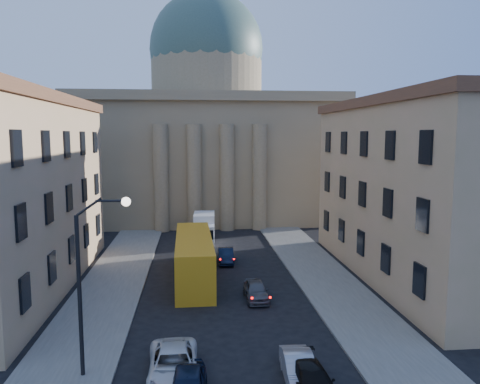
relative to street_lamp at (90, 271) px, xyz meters
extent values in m
cube|color=#5D5A55|center=(-1.53, 10.00, -5.21)|extent=(5.00, 60.00, 0.15)
cube|color=#5D5A55|center=(15.47, 10.00, -5.21)|extent=(5.00, 60.00, 0.15)
cube|color=#806D4E|center=(6.97, 48.00, 2.71)|extent=(34.00, 26.00, 16.00)
cube|color=#806D4E|center=(6.97, 48.00, 11.11)|extent=(35.50, 27.50, 1.20)
cylinder|color=#806D4E|center=(6.97, 48.00, 14.71)|extent=(16.00, 16.00, 8.00)
sphere|color=#486255|center=(6.97, 48.00, 18.71)|extent=(16.40, 16.40, 16.40)
cube|color=#806D4E|center=(-14.03, 46.00, 0.21)|extent=(13.00, 13.00, 11.00)
cone|color=#533323|center=(-14.03, 46.00, 7.71)|extent=(26.02, 26.02, 4.00)
cube|color=#806D4E|center=(27.97, 46.00, 0.21)|extent=(13.00, 13.00, 11.00)
cone|color=#533323|center=(27.97, 46.00, 7.71)|extent=(26.02, 26.02, 4.00)
cylinder|color=#806D4E|center=(0.97, 34.80, 1.21)|extent=(1.80, 1.80, 13.00)
cylinder|color=#806D4E|center=(4.97, 34.80, 1.21)|extent=(1.80, 1.80, 13.00)
cylinder|color=#806D4E|center=(8.97, 34.80, 1.21)|extent=(1.80, 1.80, 13.00)
cylinder|color=#806D4E|center=(12.97, 34.80, 1.21)|extent=(1.80, 1.80, 13.00)
cube|color=tan|center=(23.97, 14.00, 1.71)|extent=(11.00, 26.00, 14.00)
cube|color=#533323|center=(23.97, 14.00, 9.01)|extent=(11.60, 26.60, 0.80)
cylinder|color=black|center=(-0.53, 0.00, -1.29)|extent=(0.20, 0.20, 8.00)
cylinder|color=black|center=(0.02, 0.00, 3.06)|extent=(1.30, 0.12, 0.96)
cylinder|color=black|center=(1.02, 0.00, 3.36)|extent=(1.30, 0.12, 0.12)
sphere|color=white|center=(1.77, 0.00, 3.31)|extent=(0.44, 0.44, 0.44)
imported|color=#93959A|center=(9.81, -1.45, -4.62)|extent=(1.59, 4.09, 1.33)
imported|color=silver|center=(3.87, -0.61, -4.56)|extent=(2.62, 5.33, 1.46)
imported|color=black|center=(10.17, -2.59, -4.64)|extent=(2.11, 4.56, 1.29)
imported|color=#4E4E53|center=(9.26, 9.95, -4.62)|extent=(1.65, 3.96, 1.34)
imported|color=black|center=(7.78, 19.88, -4.64)|extent=(1.43, 3.95, 1.30)
cube|color=orange|center=(4.87, 15.09, -3.52)|extent=(3.05, 12.55, 3.52)
cube|color=black|center=(4.87, 15.09, -2.96)|extent=(3.11, 11.87, 1.25)
cylinder|color=black|center=(3.81, 10.52, -4.72)|extent=(0.36, 1.14, 1.14)
cylinder|color=black|center=(6.08, 10.56, -4.72)|extent=(0.36, 1.14, 1.14)
cylinder|color=black|center=(3.65, 19.61, -4.72)|extent=(0.36, 1.14, 1.14)
cylinder|color=black|center=(5.93, 19.65, -4.72)|extent=(0.36, 1.14, 1.14)
cube|color=silver|center=(5.90, 26.60, -4.17)|extent=(2.24, 2.33, 2.24)
cube|color=black|center=(5.85, 25.52, -3.89)|extent=(2.06, 0.20, 1.03)
cube|color=silver|center=(6.01, 29.11, -3.65)|extent=(2.41, 4.01, 2.89)
cylinder|color=black|center=(4.95, 26.26, -4.87)|extent=(0.30, 0.85, 0.84)
cylinder|color=black|center=(6.81, 26.18, -4.87)|extent=(0.30, 0.85, 0.84)
cylinder|color=black|center=(5.11, 29.99, -4.87)|extent=(0.30, 0.85, 0.84)
cylinder|color=black|center=(6.98, 29.91, -4.87)|extent=(0.30, 0.85, 0.84)
camera|label=1|loc=(4.97, -22.09, 6.43)|focal=35.00mm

